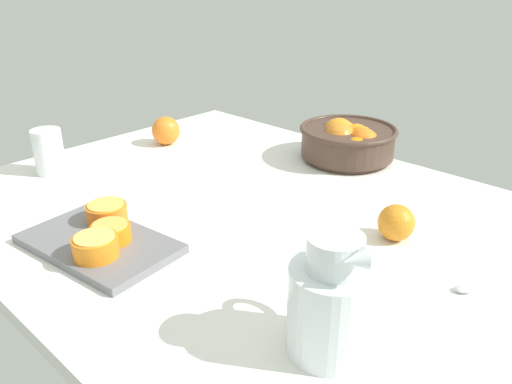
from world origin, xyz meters
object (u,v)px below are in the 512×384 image
Objects in this scene: loose_orange_1 at (396,223)px; orange_half_1 at (95,246)px; juice_glass at (49,154)px; orange_half_2 at (111,233)px; loose_orange_2 at (166,131)px; orange_half_0 at (107,212)px; cutting_board at (99,244)px; fruit_bowl at (348,141)px; juice_pitcher at (331,308)px; spoon at (488,286)px.

orange_half_1 is at bearing -127.15° from loose_orange_1.
juice_glass reaches higher than orange_half_2.
loose_orange_2 reaches higher than orange_half_1.
juice_glass is at bearing 170.23° from orange_half_0.
cutting_board is 8.03cm from orange_half_0.
orange_half_1 reaches higher than cutting_board.
fruit_bowl is 70.42cm from cutting_board.
loose_orange_1 is 0.87× the size of loose_orange_2.
orange_half_1 is (46.13, -14.65, -1.32)cm from juice_glass.
juice_glass is 44.56cm from orange_half_2.
orange_half_2 is (2.03, 1.53, 2.51)cm from cutting_board.
fruit_bowl is at bearing 50.54° from juice_glass.
juice_pitcher is 2.60× the size of loose_orange_1.
fruit_bowl is at bearing 88.44° from orange_half_1.
fruit_bowl is 74.32cm from juice_pitcher.
cutting_board is at bearing -49.56° from loose_orange_2.
cutting_board is 4.16× the size of loose_orange_1.
fruit_bowl is 51.49cm from loose_orange_2.
orange_half_0 is 55.82cm from loose_orange_1.
cutting_board is 3.62× the size of loose_orange_2.
juice_glass is (-88.07, 4.20, -1.68)cm from juice_pitcher.
orange_half_1 is 64.30cm from loose_orange_2.
fruit_bowl reaches higher than orange_half_0.
fruit_bowl is at bearing 122.52° from juice_pitcher.
juice_glass is 1.42× the size of orange_half_1.
orange_half_0 is at bearing -100.65° from fruit_bowl.
cutting_board is at bearing -171.12° from juice_pitcher.
orange_half_1 is 1.09× the size of orange_half_2.
orange_half_0 is (-52.11, -2.00, -3.07)cm from juice_pitcher.
loose_orange_1 is 76.13cm from loose_orange_2.
orange_half_1 is at bearing -166.00° from juice_pitcher.
orange_half_1 is (4.75, -3.16, 2.73)cm from cutting_board.
fruit_bowl is 42.86cm from loose_orange_1.
loose_orange_2 reaches higher than orange_half_2.
orange_half_1 is at bearing -142.84° from spoon.
loose_orange_1 is (35.84, 39.02, 0.16)cm from orange_half_2.
juice_pitcher reaches higher than fruit_bowl.
cutting_board reaches higher than spoon.
fruit_bowl reaches higher than orange_half_1.
cutting_board is (-46.69, -7.30, -5.73)cm from juice_pitcher.
juice_pitcher reaches higher than loose_orange_1.
spoon is at bearing -4.92° from loose_orange_2.
juice_glass is at bearing -129.46° from fruit_bowl.
juice_glass is at bearing 177.27° from juice_pitcher.
loose_orange_1 is (31.13, -29.41, -1.73)cm from fruit_bowl.
orange_half_0 is 1.14× the size of loose_orange_1.
loose_orange_2 is at bearing 156.18° from juice_pitcher.
loose_orange_2 is (-32.72, 39.45, 0.53)cm from orange_half_0.
juice_pitcher is at bearing 8.88° from cutting_board.
orange_half_2 is at bearing -26.88° from orange_half_0.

